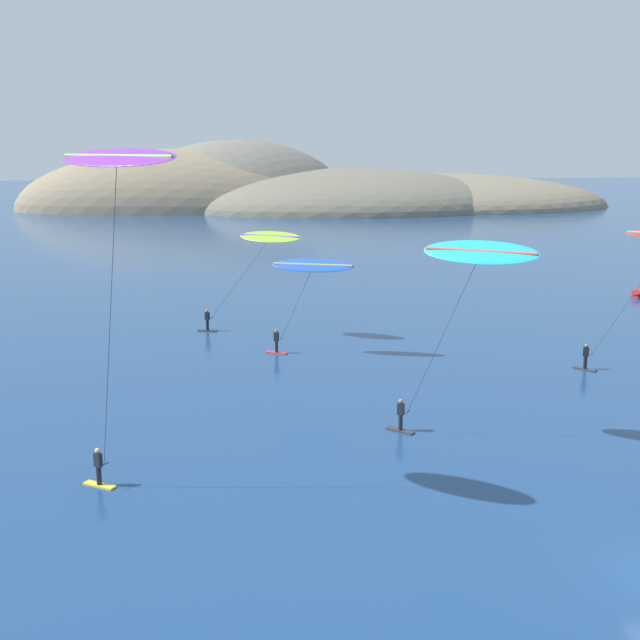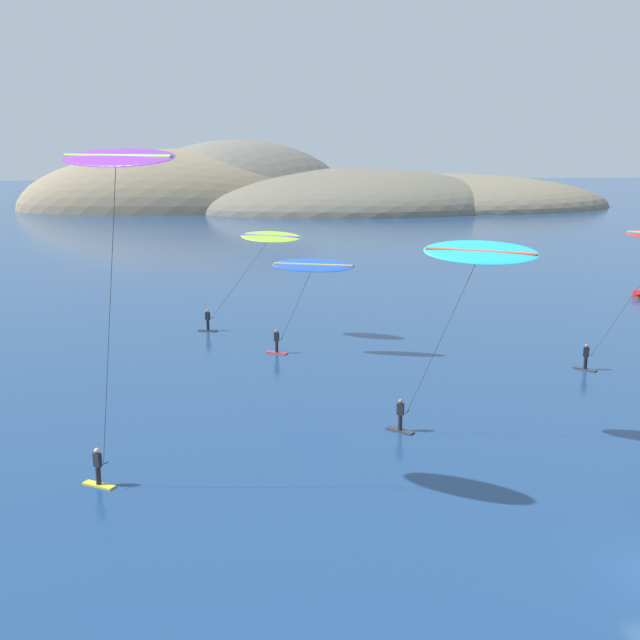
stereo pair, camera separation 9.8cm
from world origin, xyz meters
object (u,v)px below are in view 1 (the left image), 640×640
kitesurfer_purple (115,180)px  kitesurfer_lime (265,244)px  kitesurfer_blue (310,272)px  kitesurfer_cyan (474,266)px

kitesurfer_purple → kitesurfer_lime: kitesurfer_purple is taller
kitesurfer_blue → kitesurfer_cyan: (6.02, -17.03, 2.92)m
kitesurfer_purple → kitesurfer_lime: 28.55m
kitesurfer_blue → kitesurfer_cyan: 18.30m
kitesurfer_purple → kitesurfer_blue: 24.59m
kitesurfer_cyan → kitesurfer_lime: (-8.80, 22.61, -1.67)m
kitesurfer_purple → kitesurfer_blue: (9.50, 21.53, -7.13)m
kitesurfer_cyan → kitesurfer_purple: bearing=-163.8°
kitesurfer_cyan → kitesurfer_lime: bearing=111.3°
kitesurfer_cyan → kitesurfer_lime: kitesurfer_cyan is taller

